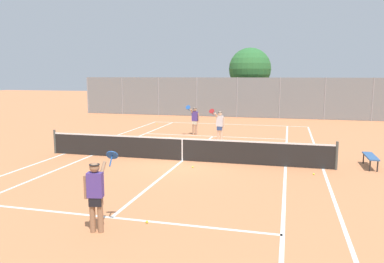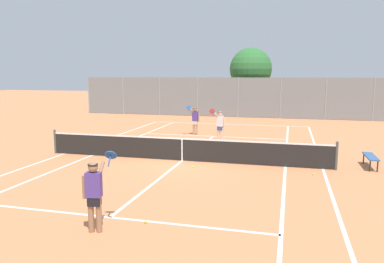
{
  "view_description": "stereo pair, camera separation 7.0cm",
  "coord_description": "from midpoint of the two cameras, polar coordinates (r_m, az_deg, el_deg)",
  "views": [
    {
      "loc": [
        4.15,
        -14.46,
        3.5
      ],
      "look_at": [
        0.03,
        1.5,
        1.0
      ],
      "focal_mm": 35.0,
      "sensor_mm": 36.0,
      "label": 1
    },
    {
      "loc": [
        4.21,
        -14.44,
        3.5
      ],
      "look_at": [
        0.03,
        1.5,
        1.0
      ],
      "focal_mm": 35.0,
      "sensor_mm": 36.0,
      "label": 2
    }
  ],
  "objects": [
    {
      "name": "ground_plane",
      "position": [
        15.44,
        -1.38,
        -4.48
      ],
      "size": [
        120.0,
        120.0,
        0.0
      ],
      "primitive_type": "plane",
      "color": "#CC7A4C"
    },
    {
      "name": "court_line_markings",
      "position": [
        15.44,
        -1.38,
        -4.47
      ],
      "size": [
        11.1,
        23.9,
        0.01
      ],
      "color": "silver",
      "rests_on": "ground"
    },
    {
      "name": "tennis_net",
      "position": [
        15.33,
        -1.39,
        -2.62
      ],
      "size": [
        12.0,
        0.1,
        1.07
      ],
      "color": "#474C47",
      "rests_on": "ground"
    },
    {
      "name": "player_near_side",
      "position": [
        8.66,
        -14.44,
        -8.93
      ],
      "size": [
        0.56,
        0.82,
        1.77
      ],
      "color": "#936B4C",
      "rests_on": "ground"
    },
    {
      "name": "player_far_left",
      "position": [
        21.95,
        0.57,
        1.89
      ],
      "size": [
        0.68,
        0.73,
        1.77
      ],
      "color": "tan",
      "rests_on": "ground"
    },
    {
      "name": "player_far_right",
      "position": [
        19.7,
        4.39,
        1.09
      ],
      "size": [
        0.76,
        0.72,
        1.77
      ],
      "color": "beige",
      "rests_on": "ground"
    },
    {
      "name": "loose_tennis_ball_0",
      "position": [
        26.69,
        -5.2,
        1.13
      ],
      "size": [
        0.07,
        0.07,
        0.07
      ],
      "primitive_type": "sphere",
      "color": "#D1DB33",
      "rests_on": "ground"
    },
    {
      "name": "loose_tennis_ball_1",
      "position": [
        13.95,
        18.16,
        -6.2
      ],
      "size": [
        0.07,
        0.07,
        0.07
      ],
      "primitive_type": "sphere",
      "color": "#D1DB33",
      "rests_on": "ground"
    },
    {
      "name": "loose_tennis_ball_2",
      "position": [
        14.27,
        0.21,
        -5.43
      ],
      "size": [
        0.07,
        0.07,
        0.07
      ],
      "primitive_type": "sphere",
      "color": "#D1DB33",
      "rests_on": "ground"
    },
    {
      "name": "loose_tennis_ball_3",
      "position": [
        9.22,
        -6.88,
        -13.51
      ],
      "size": [
        0.07,
        0.07,
        0.07
      ],
      "primitive_type": "sphere",
      "color": "#D1DB33",
      "rests_on": "ground"
    },
    {
      "name": "courtside_bench",
      "position": [
        15.77,
        25.68,
        -3.54
      ],
      "size": [
        0.36,
        1.5,
        0.47
      ],
      "color": "#33598C",
      "rests_on": "ground"
    },
    {
      "name": "back_fence",
      "position": [
        31.35,
        7.07,
        5.18
      ],
      "size": [
        27.68,
        0.08,
        3.31
      ],
      "color": "gray",
      "rests_on": "ground"
    },
    {
      "name": "tree_behind_left",
      "position": [
        34.15,
        8.9,
        9.19
      ],
      "size": [
        3.75,
        3.75,
        5.9
      ],
      "color": "brown",
      "rests_on": "ground"
    }
  ]
}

